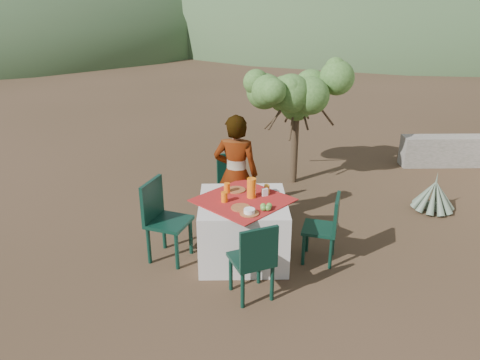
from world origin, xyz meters
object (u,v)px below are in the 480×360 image
shrub_tree (300,99)px  juice_pitcher (252,188)px  table (243,229)px  agave (434,196)px  chair_far (234,182)px  chair_near (254,258)px  person (236,174)px  chair_left (162,216)px  chair_right (326,226)px

shrub_tree → juice_pitcher: shrub_tree is taller
table → agave: table is taller
chair_far → chair_near: (0.19, -1.99, -0.01)m
person → shrub_tree: shrub_tree is taller
table → shrub_tree: shrub_tree is taller
person → juice_pitcher: 0.67m
table → chair_left: 0.97m
chair_right → chair_left: bearing=-76.9°
chair_right → agave: 2.31m
table → person: 0.82m
chair_right → shrub_tree: (-0.01, 2.53, 0.94)m
chair_far → juice_pitcher: 1.15m
chair_right → juice_pitcher: bearing=-85.0°
chair_near → shrub_tree: 3.50m
chair_left → chair_right: bearing=-72.5°
chair_near → juice_pitcher: size_ratio=3.74×
chair_left → chair_far: bearing=-15.9°
chair_far → shrub_tree: size_ratio=0.51×
table → person: bearing=96.1°
table → person: (-0.07, 0.70, 0.42)m
shrub_tree → agave: 2.50m
chair_right → person: (-1.05, 0.82, 0.33)m
chair_near → shrub_tree: bearing=-126.1°
shrub_tree → agave: bearing=-32.2°
shrub_tree → chair_left: bearing=-128.6°
agave → chair_far: bearing=-178.0°
table → chair_near: chair_near is taller
chair_right → juice_pitcher: juice_pitcher is taller
chair_near → agave: size_ratio=1.35×
chair_near → chair_right: (0.88, 0.73, -0.02)m
juice_pitcher → chair_left: bearing=-176.8°
person → table: bearing=107.0°
chair_far → chair_near: chair_far is taller
chair_far → shrub_tree: shrub_tree is taller
table → shrub_tree: (0.97, 2.42, 1.03)m
chair_right → shrub_tree: bearing=-163.2°
chair_left → agave: (3.78, 1.23, -0.33)m
chair_far → chair_right: (1.07, -1.25, -0.03)m
chair_right → person: person is taller
chair_far → chair_right: 1.65m
chair_left → shrub_tree: shrub_tree is taller
chair_far → agave: 2.95m
shrub_tree → person: bearing=-121.3°
chair_near → chair_left: 1.35m
chair_right → chair_far: bearing=-122.7°
chair_far → person: 0.53m
table → juice_pitcher: juice_pitcher is taller
table → agave: bearing=23.7°
table → chair_far: size_ratio=1.43×
chair_left → agave: size_ratio=1.50×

